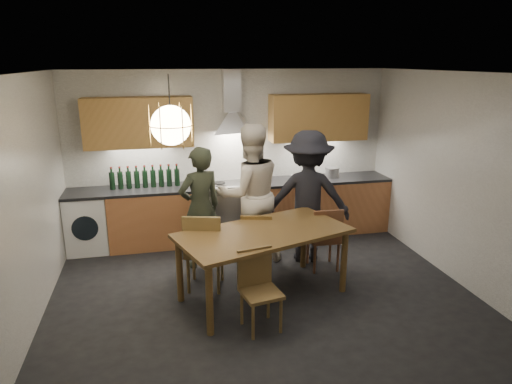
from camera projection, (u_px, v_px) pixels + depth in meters
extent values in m
plane|color=black|center=(264.00, 297.00, 5.45)|extent=(5.00, 5.00, 0.00)
cube|color=silver|center=(231.00, 154.00, 7.20)|extent=(5.00, 0.02, 2.60)
cube|color=silver|center=(347.00, 287.00, 2.98)|extent=(5.00, 0.02, 2.60)
cube|color=silver|center=(23.00, 208.00, 4.56)|extent=(0.02, 4.50, 2.60)
cube|color=silver|center=(462.00, 181.00, 5.62)|extent=(0.02, 4.50, 2.60)
cube|color=silver|center=(266.00, 73.00, 4.73)|extent=(5.00, 4.50, 0.02)
cube|color=#CD824E|center=(159.00, 218.00, 6.91)|extent=(1.45, 0.60, 0.86)
cube|color=#CD824E|center=(324.00, 206.00, 7.47)|extent=(2.05, 0.60, 0.86)
cube|color=white|center=(88.00, 223.00, 6.70)|extent=(0.58, 0.58, 0.85)
cube|color=black|center=(136.00, 190.00, 6.72)|extent=(2.05, 0.62, 0.04)
cube|color=black|center=(325.00, 179.00, 7.35)|extent=(2.05, 0.62, 0.04)
cube|color=silver|center=(235.00, 214.00, 7.17)|extent=(0.90, 0.60, 0.80)
cube|color=black|center=(238.00, 221.00, 6.91)|extent=(0.78, 0.02, 0.42)
cube|color=slate|center=(235.00, 187.00, 7.05)|extent=(0.90, 0.60, 0.08)
cube|color=silver|center=(238.00, 188.00, 6.79)|extent=(0.90, 0.08, 0.04)
cube|color=tan|center=(139.00, 122.00, 6.59)|extent=(1.55, 0.35, 0.72)
cube|color=tan|center=(319.00, 117.00, 7.17)|extent=(1.55, 0.35, 0.72)
cube|color=silver|center=(231.00, 91.00, 6.80)|extent=(0.26, 0.22, 0.62)
cylinder|color=black|center=(169.00, 100.00, 4.49)|extent=(0.01, 0.01, 0.50)
sphere|color=#FFE0A5|center=(171.00, 125.00, 4.56)|extent=(0.40, 0.40, 0.40)
torus|color=gold|center=(171.00, 125.00, 4.56)|extent=(0.43, 0.43, 0.01)
cube|color=brown|center=(264.00, 233.00, 5.27)|extent=(2.17, 1.55, 0.04)
cylinder|color=brown|center=(210.00, 300.00, 4.61)|extent=(0.08, 0.08, 0.78)
cylinder|color=brown|center=(180.00, 270.00, 5.27)|extent=(0.08, 0.08, 0.78)
cylinder|color=brown|center=(344.00, 262.00, 5.49)|extent=(0.08, 0.08, 0.78)
cylinder|color=brown|center=(304.00, 240.00, 6.16)|extent=(0.08, 0.08, 0.78)
cube|color=brown|center=(205.00, 251.00, 5.58)|extent=(0.55, 0.55, 0.04)
cube|color=brown|center=(202.00, 237.00, 5.32)|extent=(0.44, 0.16, 0.49)
cylinder|color=brown|center=(222.00, 264.00, 5.82)|extent=(0.04, 0.04, 0.46)
cylinder|color=brown|center=(218.00, 276.00, 5.47)|extent=(0.04, 0.04, 0.46)
cylinder|color=brown|center=(194.00, 263.00, 5.84)|extent=(0.04, 0.04, 0.46)
cylinder|color=brown|center=(188.00, 276.00, 5.49)|extent=(0.04, 0.04, 0.46)
cube|color=brown|center=(256.00, 244.00, 5.94)|extent=(0.48, 0.48, 0.04)
cube|color=brown|center=(256.00, 232.00, 5.71)|extent=(0.39, 0.13, 0.43)
cylinder|color=brown|center=(268.00, 255.00, 6.15)|extent=(0.03, 0.03, 0.40)
cylinder|color=brown|center=(268.00, 265.00, 5.85)|extent=(0.03, 0.03, 0.40)
cylinder|color=brown|center=(245.00, 254.00, 6.16)|extent=(0.03, 0.03, 0.40)
cylinder|color=brown|center=(244.00, 265.00, 5.86)|extent=(0.03, 0.03, 0.40)
cube|color=brown|center=(323.00, 238.00, 6.12)|extent=(0.41, 0.41, 0.04)
cube|color=brown|center=(328.00, 226.00, 5.89)|extent=(0.40, 0.06, 0.43)
cylinder|color=brown|center=(330.00, 248.00, 6.36)|extent=(0.03, 0.03, 0.41)
cylinder|color=brown|center=(338.00, 258.00, 6.06)|extent=(0.03, 0.03, 0.41)
cylinder|color=brown|center=(308.00, 250.00, 6.31)|extent=(0.03, 0.03, 0.41)
cylinder|color=brown|center=(315.00, 259.00, 6.01)|extent=(0.03, 0.03, 0.41)
cube|color=brown|center=(261.00, 293.00, 4.71)|extent=(0.45, 0.45, 0.04)
cube|color=brown|center=(255.00, 266.00, 4.80)|extent=(0.38, 0.11, 0.42)
cylinder|color=brown|center=(253.00, 322.00, 4.58)|extent=(0.03, 0.03, 0.39)
cylinder|color=brown|center=(242.00, 308.00, 4.85)|extent=(0.03, 0.03, 0.39)
cylinder|color=brown|center=(281.00, 316.00, 4.69)|extent=(0.03, 0.03, 0.39)
cylinder|color=brown|center=(268.00, 302.00, 4.97)|extent=(0.03, 0.03, 0.39)
imported|color=black|center=(200.00, 208.00, 6.09)|extent=(0.71, 0.59, 1.66)
imported|color=beige|center=(250.00, 194.00, 6.23)|extent=(1.02, 0.84, 1.93)
imported|color=black|center=(307.00, 197.00, 6.28)|extent=(1.32, 0.97, 1.83)
imported|color=#A9A9AC|center=(301.00, 179.00, 7.15)|extent=(0.36, 0.36, 0.08)
cylinder|color=#ADADB0|center=(332.00, 173.00, 7.36)|extent=(0.24, 0.24, 0.16)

